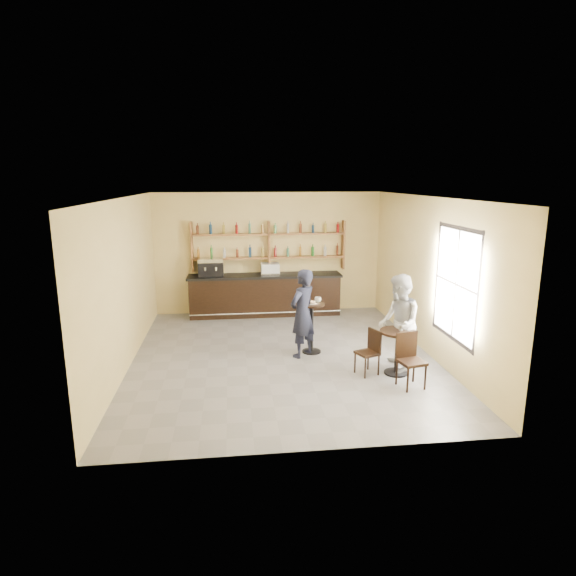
{
  "coord_description": "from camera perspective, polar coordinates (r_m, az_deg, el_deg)",
  "views": [
    {
      "loc": [
        -0.99,
        -9.19,
        3.56
      ],
      "look_at": [
        0.2,
        0.8,
        1.25
      ],
      "focal_mm": 30.0,
      "sensor_mm": 36.0,
      "label": 1
    }
  ],
  "objects": [
    {
      "name": "chair_south",
      "position": [
        8.64,
        14.44,
        -8.41
      ],
      "size": [
        0.49,
        0.49,
        0.95
      ],
      "primitive_type": null,
      "rotation": [
        0.0,
        0.0,
        0.22
      ],
      "color": "black",
      "rests_on": "floor"
    },
    {
      "name": "wall_front",
      "position": [
        6.1,
        2.92,
        -5.82
      ],
      "size": [
        7.0,
        0.0,
        7.0
      ],
      "primitive_type": "plane",
      "rotation": [
        -1.57,
        0.0,
        0.0
      ],
      "color": "#E6CE83",
      "rests_on": "floor"
    },
    {
      "name": "window_pane",
      "position": [
        9.12,
        19.28,
        0.43
      ],
      "size": [
        0.0,
        2.0,
        2.0
      ],
      "primitive_type": "plane",
      "rotation": [
        1.57,
        0.0,
        -1.57
      ],
      "color": "white",
      "rests_on": "wall_right"
    },
    {
      "name": "wall_back",
      "position": [
        12.88,
        -2.31,
        4.16
      ],
      "size": [
        7.0,
        0.0,
        7.0
      ],
      "primitive_type": "plane",
      "rotation": [
        1.57,
        0.0,
        0.0
      ],
      "color": "#E6CE83",
      "rests_on": "floor"
    },
    {
      "name": "donut",
      "position": [
        9.83,
        2.93,
        -1.71
      ],
      "size": [
        0.17,
        0.17,
        0.05
      ],
      "primitive_type": "torus",
      "rotation": [
        0.0,
        0.0,
        0.42
      ],
      "color": "#D69A4E",
      "rests_on": "napkin"
    },
    {
      "name": "cafe_table",
      "position": [
        9.17,
        12.78,
        -7.44
      ],
      "size": [
        0.79,
        0.79,
        0.84
      ],
      "primitive_type": null,
      "rotation": [
        0.0,
        0.0,
        -0.22
      ],
      "color": "black",
      "rests_on": "floor"
    },
    {
      "name": "shelf_unit",
      "position": [
        12.72,
        -2.27,
        5.01
      ],
      "size": [
        4.0,
        0.26,
        1.4
      ],
      "primitive_type": null,
      "color": "brown",
      "rests_on": "wall_back"
    },
    {
      "name": "wall_left",
      "position": [
        9.61,
        -18.72,
        0.47
      ],
      "size": [
        0.0,
        7.0,
        7.0
      ],
      "primitive_type": "plane",
      "rotation": [
        1.57,
        0.0,
        1.57
      ],
      "color": "#E6CE83",
      "rests_on": "floor"
    },
    {
      "name": "liquor_bottles",
      "position": [
        12.7,
        -2.28,
        5.77
      ],
      "size": [
        3.68,
        0.1,
        1.0
      ],
      "primitive_type": null,
      "color": "#8C5919",
      "rests_on": "shelf_unit"
    },
    {
      "name": "cup_cafe",
      "position": [
        9.04,
        13.23,
        -4.65
      ],
      "size": [
        0.12,
        0.12,
        0.1
      ],
      "primitive_type": "imported",
      "rotation": [
        0.0,
        0.0,
        0.22
      ],
      "color": "white",
      "rests_on": "cafe_table"
    },
    {
      "name": "man_main",
      "position": [
        9.67,
        1.73,
        -3.02
      ],
      "size": [
        0.78,
        0.76,
        1.81
      ],
      "primitive_type": "imported",
      "rotation": [
        0.0,
        0.0,
        3.89
      ],
      "color": "black",
      "rests_on": "floor"
    },
    {
      "name": "chair_west",
      "position": [
        9.05,
        9.36,
        -7.56
      ],
      "size": [
        0.47,
        0.47,
        0.84
      ],
      "primitive_type": null,
      "rotation": [
        0.0,
        0.0,
        -1.18
      ],
      "color": "black",
      "rests_on": "floor"
    },
    {
      "name": "pastry_case",
      "position": [
        12.6,
        -2.14,
        2.28
      ],
      "size": [
        0.54,
        0.45,
        0.29
      ],
      "primitive_type": null,
      "rotation": [
        0.0,
        0.0,
        -0.14
      ],
      "color": "silver",
      "rests_on": "bar_counter"
    },
    {
      "name": "bar_counter",
      "position": [
        12.73,
        -2.76,
        -0.79
      ],
      "size": [
        4.01,
        0.78,
        1.09
      ],
      "primitive_type": null,
      "color": "black",
      "rests_on": "floor"
    },
    {
      "name": "patron_second",
      "position": [
        9.19,
        12.97,
        -4.11
      ],
      "size": [
        0.82,
        0.99,
        1.84
      ],
      "primitive_type": "imported",
      "rotation": [
        0.0,
        0.0,
        -1.72
      ],
      "color": "#9B9BA0",
      "rests_on": "floor"
    },
    {
      "name": "cup_pedestal",
      "position": [
        9.95,
        3.57,
        -1.38
      ],
      "size": [
        0.17,
        0.17,
        0.11
      ],
      "primitive_type": "imported",
      "rotation": [
        0.0,
        0.0,
        0.24
      ],
      "color": "white",
      "rests_on": "pedestal_table"
    },
    {
      "name": "espresso_machine",
      "position": [
        12.55,
        -9.13,
        2.46
      ],
      "size": [
        0.64,
        0.41,
        0.46
      ],
      "primitive_type": null,
      "rotation": [
        0.0,
        0.0,
        -0.01
      ],
      "color": "black",
      "rests_on": "bar_counter"
    },
    {
      "name": "napkin",
      "position": [
        9.85,
        2.86,
        -1.84
      ],
      "size": [
        0.19,
        0.19,
        0.0
      ],
      "primitive_type": "cube",
      "rotation": [
        0.0,
        0.0,
        0.26
      ],
      "color": "white",
      "rests_on": "pedestal_table"
    },
    {
      "name": "pedestal_table",
      "position": [
        9.99,
        2.83,
        -4.76
      ],
      "size": [
        0.57,
        0.57,
        1.05
      ],
      "primitive_type": null,
      "rotation": [
        0.0,
        0.0,
        0.13
      ],
      "color": "black",
      "rests_on": "floor"
    },
    {
      "name": "wall_right",
      "position": [
        10.21,
        16.36,
        1.33
      ],
      "size": [
        0.0,
        7.0,
        7.0
      ],
      "primitive_type": "plane",
      "rotation": [
        1.57,
        0.0,
        -1.57
      ],
      "color": "#E6CE83",
      "rests_on": "floor"
    },
    {
      "name": "window_frame",
      "position": [
        9.12,
        19.25,
        0.43
      ],
      "size": [
        0.04,
        1.7,
        2.1
      ],
      "primitive_type": null,
      "color": "black",
      "rests_on": "wall_right"
    },
    {
      "name": "floor",
      "position": [
        9.9,
        -0.61,
        -8.13
      ],
      "size": [
        7.0,
        7.0,
        0.0
      ],
      "primitive_type": "plane",
      "color": "slate",
      "rests_on": "ground"
    },
    {
      "name": "ceiling",
      "position": [
        9.25,
        -0.66,
        10.7
      ],
      "size": [
        7.0,
        7.0,
        0.0
      ],
      "primitive_type": "plane",
      "rotation": [
        3.14,
        0.0,
        0.0
      ],
      "color": "white",
      "rests_on": "wall_back"
    }
  ]
}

